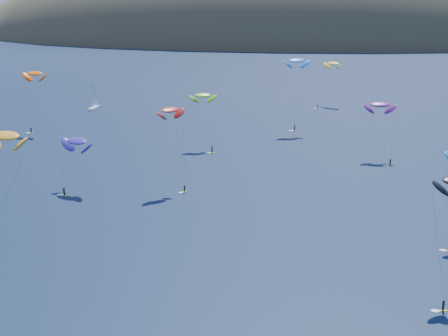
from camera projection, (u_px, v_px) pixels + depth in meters
name	position (u px, v px, depth m)	size (l,w,h in m)	color
island	(304.00, 47.00, 609.67)	(730.00, 300.00, 210.00)	#3D3526
sailboat	(94.00, 107.00, 260.65)	(9.69, 8.38, 12.02)	white
kitesurfer_1	(35.00, 74.00, 217.85)	(10.22, 8.39, 23.09)	#B4DF18
kitesurfer_2	(5.00, 136.00, 121.05)	(10.29, 10.52, 25.27)	#B4DF18
kitesurfer_3	(203.00, 95.00, 197.80)	(9.22, 11.84, 18.95)	#B4DF18
kitesurfer_4	(297.00, 61.00, 218.32)	(9.98, 7.06, 27.31)	#B4DF18
kitesurfer_6	(380.00, 105.00, 185.87)	(9.35, 12.18, 18.68)	#B4DF18
kitesurfer_9	(170.00, 110.00, 157.08)	(8.71, 8.93, 22.48)	#B4DF18
kitesurfer_10	(77.00, 141.00, 157.87)	(10.87, 11.59, 15.35)	#B4DF18
kitesurfer_11	(333.00, 63.00, 266.75)	(11.50, 16.35, 20.00)	#B4DF18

